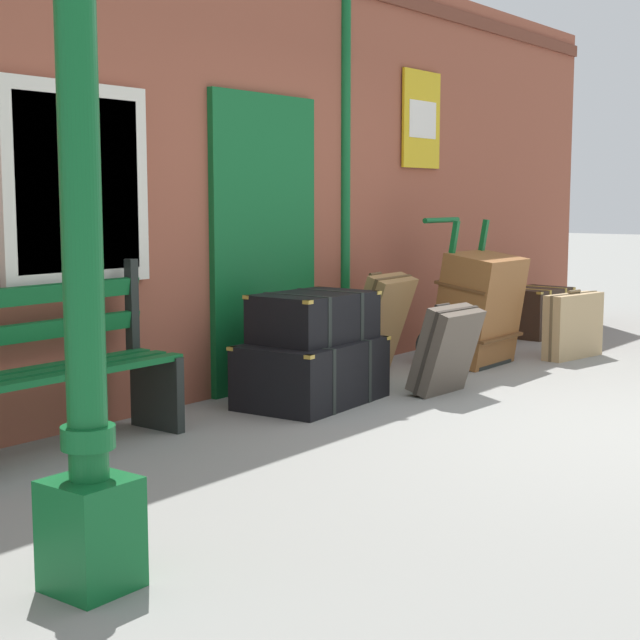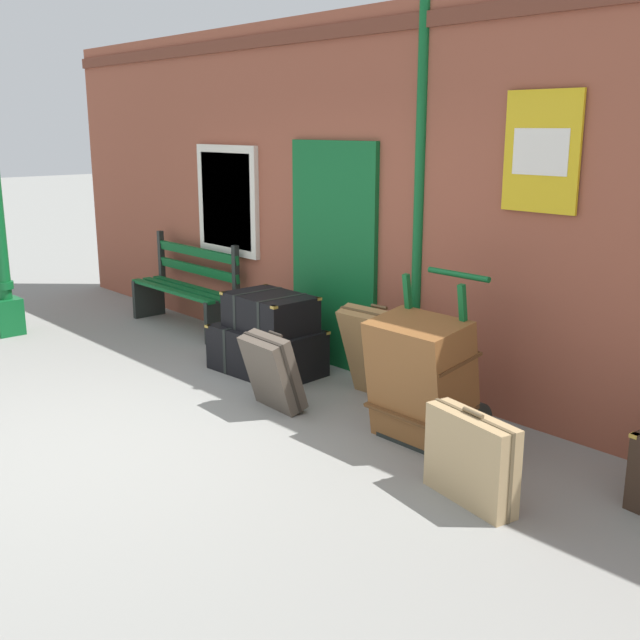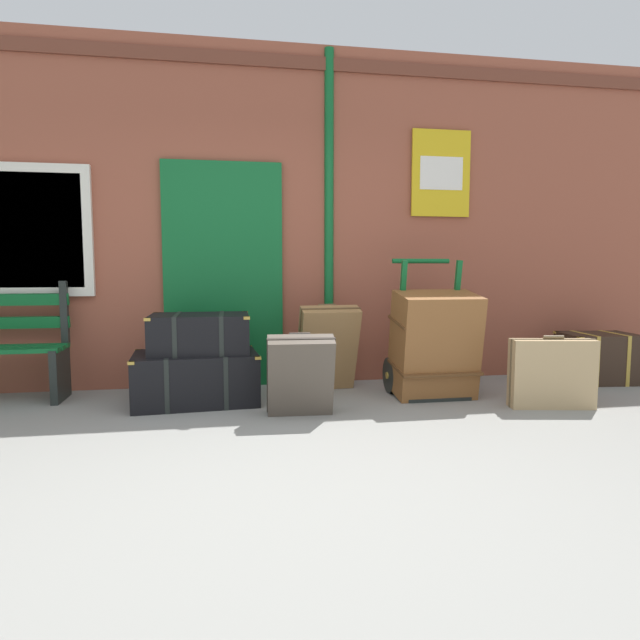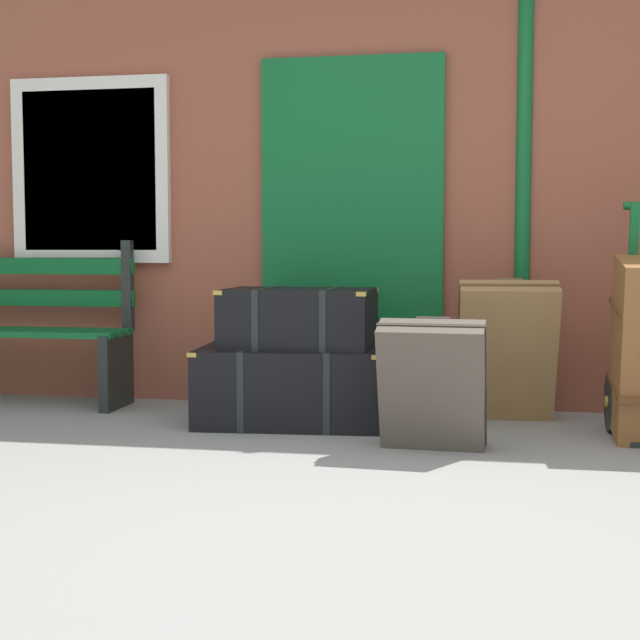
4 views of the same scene
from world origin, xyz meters
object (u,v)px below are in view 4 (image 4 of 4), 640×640
(suitcase_olive, at_px, (432,385))
(suitcase_tan, at_px, (507,351))
(steamer_trunk_base, at_px, (292,385))
(steamer_trunk_middle, at_px, (299,318))
(platform_bench, at_px, (4,332))

(suitcase_olive, height_order, suitcase_tan, suitcase_tan)
(steamer_trunk_base, relative_size, steamer_trunk_middle, 1.29)
(platform_bench, bearing_deg, steamer_trunk_middle, -9.66)
(suitcase_olive, bearing_deg, suitcase_tan, 65.92)
(steamer_trunk_middle, xyz_separation_m, suitcase_olive, (0.76, -0.58, -0.26))
(steamer_trunk_middle, bearing_deg, steamer_trunk_base, -160.18)
(platform_bench, bearing_deg, steamer_trunk_base, -10.27)
(suitcase_olive, bearing_deg, steamer_trunk_base, 144.72)
(platform_bench, height_order, steamer_trunk_middle, platform_bench)
(platform_bench, distance_m, steamer_trunk_base, 1.95)
(steamer_trunk_base, bearing_deg, platform_bench, 169.73)
(steamer_trunk_base, xyz_separation_m, suitcase_tan, (1.16, 0.24, 0.19))
(platform_bench, relative_size, suitcase_tan, 2.01)
(steamer_trunk_base, bearing_deg, suitcase_tan, 11.49)
(platform_bench, height_order, suitcase_tan, platform_bench)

